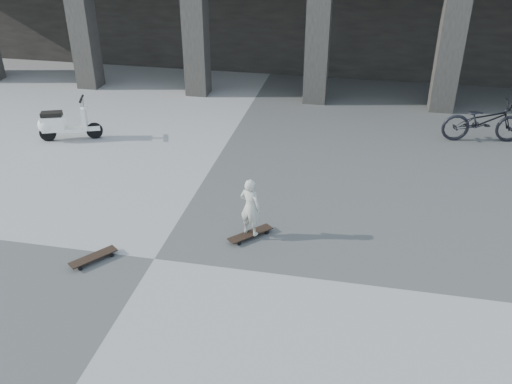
% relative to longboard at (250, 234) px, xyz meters
% --- Properties ---
extents(ground, '(90.00, 90.00, 0.00)m').
position_rel_longboard_xyz_m(ground, '(-1.44, -0.96, -0.07)').
color(ground, '#484845').
rests_on(ground, ground).
extents(longboard, '(0.73, 0.77, 0.09)m').
position_rel_longboard_xyz_m(longboard, '(0.00, 0.00, 0.00)').
color(longboard, black).
rests_on(longboard, ground).
extents(skateboard_spare, '(0.64, 0.76, 0.10)m').
position_rel_longboard_xyz_m(skateboard_spare, '(-2.40, -1.22, 0.01)').
color(skateboard_spare, black).
rests_on(skateboard_spare, ground).
extents(child, '(0.45, 0.37, 1.07)m').
position_rel_longboard_xyz_m(child, '(0.00, -0.00, 0.55)').
color(child, beige).
rests_on(child, longboard).
extents(scooter, '(1.47, 0.76, 1.07)m').
position_rel_longboard_xyz_m(scooter, '(-5.53, 3.36, 0.35)').
color(scooter, black).
rests_on(scooter, ground).
extents(bicycle, '(2.06, 0.99, 1.04)m').
position_rel_longboard_xyz_m(bicycle, '(4.68, 5.40, 0.45)').
color(bicycle, black).
rests_on(bicycle, ground).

